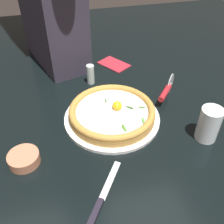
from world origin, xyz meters
TOP-DOWN VIEW (x-y plane):
  - ground_plane at (0.00, 0.00)m, footprint 2.40×2.40m
  - pizza_plate at (0.04, 0.03)m, footprint 0.34×0.34m
  - pizza at (0.04, 0.03)m, footprint 0.30×0.30m
  - side_bowl at (-0.26, -0.09)m, footprint 0.09×0.09m
  - pizza_cutter at (0.28, 0.10)m, footprint 0.11×0.13m
  - table_knife at (-0.07, -0.28)m, footprint 0.13×0.19m
  - drinking_glass at (0.32, -0.13)m, footprint 0.07×0.07m
  - folded_napkin at (0.15, 0.40)m, footprint 0.15×0.17m
  - pepper_shaker at (0.01, 0.28)m, footprint 0.03×0.03m

SIDE VIEW (x-z plane):
  - ground_plane at x=0.00m, z-range -0.03..0.00m
  - table_knife at x=-0.07m, z-range 0.00..0.01m
  - folded_napkin at x=0.15m, z-range 0.00..0.01m
  - pizza_plate at x=0.04m, z-range 0.00..0.01m
  - side_bowl at x=-0.26m, z-range 0.00..0.03m
  - pizza at x=0.04m, z-range 0.00..0.06m
  - pizza_cutter at x=0.28m, z-range 0.00..0.08m
  - pepper_shaker at x=0.01m, z-range 0.00..0.08m
  - drinking_glass at x=0.32m, z-range -0.01..0.11m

